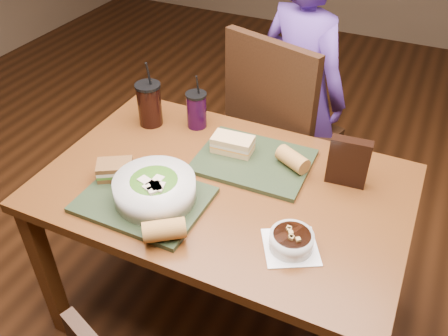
{
  "coord_description": "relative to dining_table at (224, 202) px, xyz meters",
  "views": [
    {
      "loc": [
        0.56,
        -1.19,
        1.84
      ],
      "look_at": [
        0.0,
        0.0,
        0.82
      ],
      "focal_mm": 38.0,
      "sensor_mm": 36.0,
      "label": 1
    }
  ],
  "objects": [
    {
      "name": "sandwich_far",
      "position": [
        -0.04,
        0.17,
        0.14
      ],
      "size": [
        0.16,
        0.1,
        0.06
      ],
      "color": "tan",
      "rests_on": "tray_far"
    },
    {
      "name": "soup_bowl",
      "position": [
        0.32,
        -0.19,
        0.12
      ],
      "size": [
        0.22,
        0.22,
        0.07
      ],
      "color": "white",
      "rests_on": "dining_table"
    },
    {
      "name": "tray_far",
      "position": [
        0.05,
        0.16,
        0.1
      ],
      "size": [
        0.43,
        0.33,
        0.02
      ],
      "primitive_type": "cube",
      "rotation": [
        0.0,
        0.0,
        0.02
      ],
      "color": "#212D19",
      "rests_on": "dining_table"
    },
    {
      "name": "sandwich_near",
      "position": [
        -0.36,
        -0.15,
        0.14
      ],
      "size": [
        0.15,
        0.14,
        0.06
      ],
      "color": "#593819",
      "rests_on": "tray_near"
    },
    {
      "name": "salad_bowl",
      "position": [
        -0.17,
        -0.19,
        0.15
      ],
      "size": [
        0.28,
        0.28,
        0.09
      ],
      "color": "silver",
      "rests_on": "tray_near"
    },
    {
      "name": "diner",
      "position": [
        0.01,
        0.88,
        0.04
      ],
      "size": [
        0.6,
        0.5,
        1.39
      ],
      "primitive_type": "imported",
      "rotation": [
        0.0,
        0.0,
        2.74
      ],
      "color": "#54328A",
      "rests_on": "ground"
    },
    {
      "name": "dining_table",
      "position": [
        0.0,
        0.0,
        0.0
      ],
      "size": [
        1.3,
        0.85,
        0.75
      ],
      "color": "#582F11",
      "rests_on": "ground"
    },
    {
      "name": "chip_bag",
      "position": [
        0.39,
        0.19,
        0.18
      ],
      "size": [
        0.14,
        0.06,
        0.18
      ],
      "primitive_type": "cube",
      "rotation": [
        0.0,
        0.0,
        0.09
      ],
      "color": "black",
      "rests_on": "dining_table"
    },
    {
      "name": "cup_berry",
      "position": [
        -0.27,
        0.3,
        0.17
      ],
      "size": [
        0.09,
        0.09,
        0.24
      ],
      "color": "black",
      "rests_on": "dining_table"
    },
    {
      "name": "baguette_near",
      "position": [
        -0.04,
        -0.34,
        0.14
      ],
      "size": [
        0.14,
        0.13,
        0.07
      ],
      "primitive_type": "cylinder",
      "rotation": [
        0.0,
        1.57,
        0.63
      ],
      "color": "#AD7533",
      "rests_on": "tray_near"
    },
    {
      "name": "chair_far",
      "position": [
        -0.03,
        0.65,
        -0.06
      ],
      "size": [
        0.58,
        0.59,
        1.08
      ],
      "color": "black",
      "rests_on": "ground"
    },
    {
      "name": "cup_cola",
      "position": [
        -0.45,
        0.23,
        0.18
      ],
      "size": [
        0.11,
        0.11,
        0.29
      ],
      "color": "black",
      "rests_on": "dining_table"
    },
    {
      "name": "ground",
      "position": [
        0.0,
        0.0,
        -0.66
      ],
      "size": [
        6.0,
        6.0,
        0.0
      ],
      "primitive_type": "plane",
      "color": "#381C0B",
      "rests_on": "ground"
    },
    {
      "name": "tray_near",
      "position": [
        -0.21,
        -0.21,
        0.1
      ],
      "size": [
        0.42,
        0.32,
        0.02
      ],
      "primitive_type": "cube",
      "rotation": [
        0.0,
        0.0,
        -0.01
      ],
      "color": "#212D19",
      "rests_on": "dining_table"
    },
    {
      "name": "baguette_far",
      "position": [
        0.19,
        0.18,
        0.14
      ],
      "size": [
        0.14,
        0.11,
        0.06
      ],
      "primitive_type": "cylinder",
      "rotation": [
        0.0,
        1.57,
        -0.49
      ],
      "color": "#AD7533",
      "rests_on": "tray_far"
    }
  ]
}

